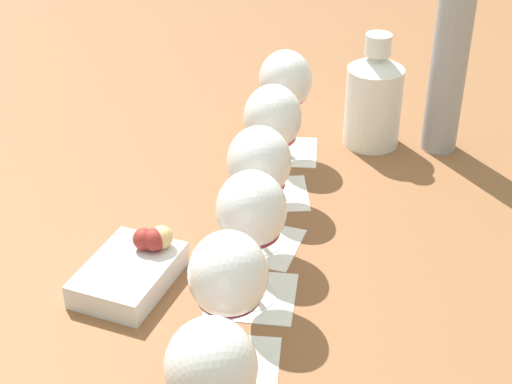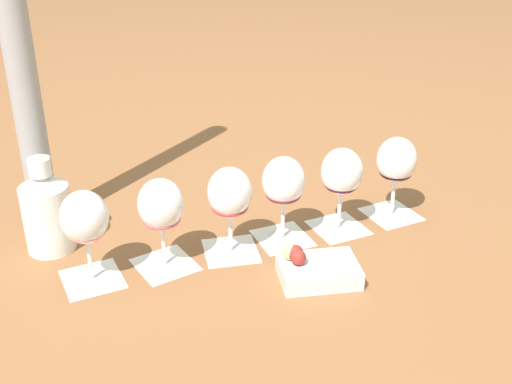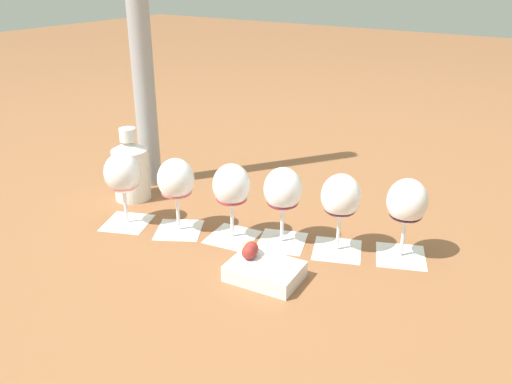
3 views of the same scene
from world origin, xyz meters
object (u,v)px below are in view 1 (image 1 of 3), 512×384
Objects in this scene: wine_glass_3 at (251,215)px; ceramic_vase at (374,98)px; wine_glass_1 at (273,122)px; wine_glass_0 at (285,84)px; wine_glass_4 at (228,280)px; wine_glass_5 at (211,374)px; snack_dish at (133,269)px; wine_glass_2 at (259,167)px.

ceramic_vase is (-0.46, -0.01, -0.04)m from wine_glass_3.
wine_glass_1 and wine_glass_3 have the same top height.
wine_glass_0 and wine_glass_4 have the same top height.
wine_glass_1 is 1.00× the size of wine_glass_5.
wine_glass_1 is at bearing -18.82° from ceramic_vase.
wine_glass_0 is at bearing -160.99° from wine_glass_5.
snack_dish is at bearing -112.97° from wine_glass_4.
snack_dish is (-0.20, -0.24, -0.10)m from wine_glass_5.
wine_glass_2 is at bearing -5.85° from ceramic_vase.
wine_glass_4 is (0.23, 0.08, -0.00)m from wine_glass_2.
wine_glass_1 and wine_glass_2 have the same top height.
wine_glass_0 is 0.14m from wine_glass_1.
wine_glass_1 is at bearing -160.09° from wine_glass_3.
wine_glass_1 is at bearing -161.42° from wine_glass_4.
wine_glass_0 is at bearing -161.77° from wine_glass_4.
ceramic_vase is at bearing -172.54° from wine_glass_5.
wine_glass_1 and wine_glass_5 have the same top height.
wine_glass_0 and wine_glass_1 have the same top height.
wine_glass_4 is 1.00× the size of wine_glass_5.
ceramic_vase is at bearing -179.12° from wine_glass_3.
wine_glass_5 is 0.33m from snack_dish.
wine_glass_1 is 1.00× the size of wine_glass_4.
ceramic_vase is at bearing -175.89° from wine_glass_4.
wine_glass_5 reaches higher than snack_dish.
ceramic_vase reaches higher than wine_glass_2.
wine_glass_0 is 1.00× the size of wine_glass_4.
wine_glass_0 is 1.17× the size of snack_dish.
ceramic_vase reaches higher than wine_glass_0.
wine_glass_5 is (0.61, 0.21, 0.00)m from wine_glass_0.
wine_glass_2 is 0.21m from snack_dish.
wine_glass_1 is 0.13m from wine_glass_2.
wine_glass_2 and wine_glass_3 have the same top height.
wine_glass_1 is at bearing 166.82° from snack_dish.
wine_glass_0 is 0.91× the size of ceramic_vase.
wine_glass_3 is 0.46m from ceramic_vase.
wine_glass_4 is at bearing 18.23° from wine_glass_0.
wine_glass_2 is 1.00× the size of wine_glass_5.
wine_glass_0 is 0.51m from wine_glass_4.
snack_dish is (0.15, -0.11, -0.10)m from wine_glass_2.
wine_glass_1 reaches higher than snack_dish.
ceramic_vase is 0.53m from snack_dish.
wine_glass_4 and wine_glass_5 have the same top height.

